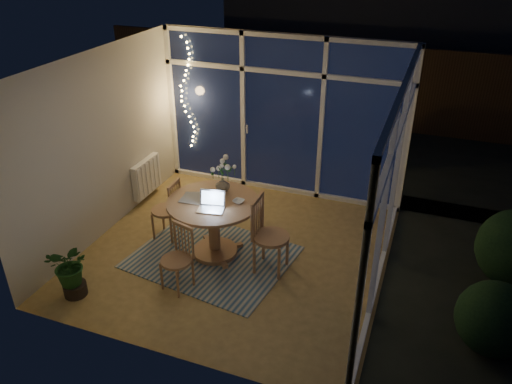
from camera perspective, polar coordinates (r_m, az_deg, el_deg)
floor at (r=6.98m, az=-2.26°, el=-6.80°), size 4.00×4.00×0.00m
ceiling at (r=5.88m, az=-2.74°, el=14.39°), size 4.00×4.00×0.00m
wall_back at (r=8.06m, az=3.07°, el=8.62°), size 4.00×0.04×2.60m
wall_front at (r=4.79m, az=-11.79°, el=-6.86°), size 4.00×0.04×2.60m
wall_left at (r=7.28m, az=-17.23°, el=5.12°), size 0.04×4.00×2.60m
wall_right at (r=5.91m, az=15.71°, el=-0.14°), size 0.04×4.00×2.60m
window_wall_back at (r=8.02m, az=2.98°, el=8.53°), size 4.00×0.10×2.60m
window_wall_right at (r=5.92m, az=15.33°, el=-0.08°), size 0.10×4.00×2.60m
radiator at (r=8.27m, az=-12.40°, el=1.72°), size 0.10×0.70×0.58m
fairy_lights at (r=8.50m, az=-8.00°, el=11.04°), size 0.24×0.10×1.85m
garden_patio at (r=11.17m, az=10.09°, el=6.50°), size 12.00×6.00×0.10m
garden_fence at (r=11.41m, az=8.51°, el=12.21°), size 11.00×0.08×1.80m
neighbour_roof at (r=14.00m, az=13.11°, el=20.24°), size 7.00×3.00×2.20m
garden_shrubs at (r=9.84m, az=0.98°, el=7.10°), size 0.90×0.90×0.90m
rug at (r=6.89m, az=-5.03°, el=-7.40°), size 2.24×1.90×0.01m
dining_table at (r=6.73m, az=-4.81°, el=-4.12°), size 1.37×1.37×0.83m
chair_left at (r=7.17m, az=-10.30°, el=-1.90°), size 0.43×0.43×0.92m
chair_right at (r=6.35m, az=1.76°, el=-4.97°), size 0.50×0.50×1.06m
chair_front at (r=6.17m, az=-9.13°, el=-7.57°), size 0.49×0.49×0.87m
laptop at (r=6.27m, az=-5.23°, el=-1.11°), size 0.38×0.34×0.24m
flower_vase at (r=6.70m, az=-3.84°, el=0.87°), size 0.23×0.23×0.21m
bowl at (r=6.46m, az=-2.02°, el=-1.07°), size 0.17×0.17×0.04m
newspapers at (r=6.61m, az=-6.56°, el=-0.65°), size 0.46×0.40×0.01m
phone at (r=6.38m, az=-4.65°, el=-1.72°), size 0.11×0.06×0.01m
potted_plant at (r=6.41m, az=-20.38°, el=-8.27°), size 0.56×0.49×0.76m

